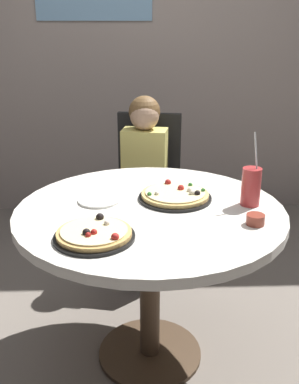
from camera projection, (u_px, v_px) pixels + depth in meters
ground_plane at (150, 354)px, 2.08m from camera, size 8.00×8.00×0.00m
wall_with_window at (141, 27)px, 3.31m from camera, size 5.20×0.14×2.90m
dining_table at (150, 232)px, 1.85m from camera, size 1.11×1.11×0.75m
chair_wooden at (147, 181)px, 2.79m from camera, size 0.47×0.47×0.95m
diner_child at (143, 198)px, 2.63m from camera, size 0.32×0.43×1.08m
pizza_veggie at (175, 195)px, 1.90m from camera, size 0.32×0.32×0.05m
pizza_cheese at (94, 234)px, 1.54m from camera, size 0.29×0.29×0.05m
soda_cup at (251, 186)px, 1.81m from camera, size 0.08×0.08×0.31m
sauce_bowl at (255, 220)px, 1.65m from camera, size 0.07×0.07×0.04m
plate_small at (99, 200)px, 1.87m from camera, size 0.18×0.18×0.01m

